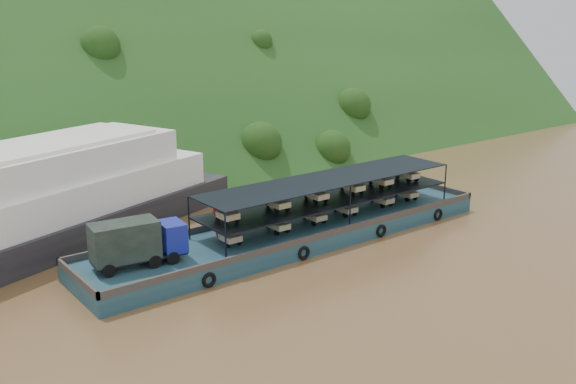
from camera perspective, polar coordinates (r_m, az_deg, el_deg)
ground at (r=52.63m, az=3.73°, el=-3.69°), size 160.00×160.00×0.00m
hillside at (r=82.07m, az=-13.13°, el=3.01°), size 140.00×39.60×39.60m
cargo_barge at (r=49.97m, az=-0.11°, el=-3.41°), size 35.00×7.18×4.54m
passenger_ferry at (r=51.90m, az=-23.04°, el=-1.28°), size 39.84×22.39×7.87m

